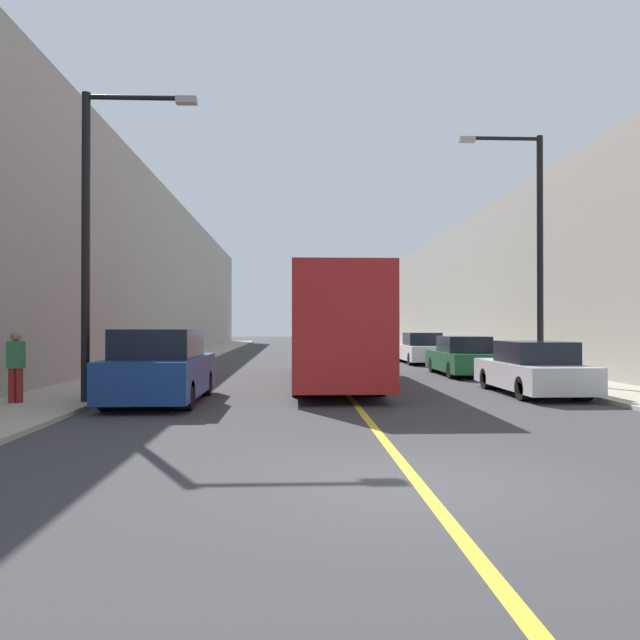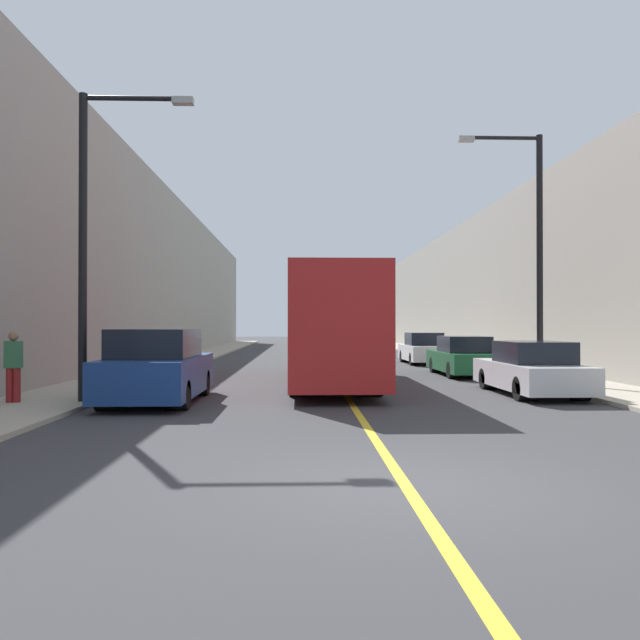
{
  "view_description": "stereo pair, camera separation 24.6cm",
  "coord_description": "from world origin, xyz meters",
  "px_view_note": "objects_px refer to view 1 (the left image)",
  "views": [
    {
      "loc": [
        -1.5,
        -7.27,
        1.89
      ],
      "look_at": [
        -0.49,
        16.08,
        2.1
      ],
      "focal_mm": 35.0,
      "sensor_mm": 36.0,
      "label": 1
    },
    {
      "loc": [
        -1.25,
        -7.28,
        1.89
      ],
      "look_at": [
        -0.49,
        16.08,
        2.1
      ],
      "focal_mm": 35.0,
      "sensor_mm": 36.0,
      "label": 2
    }
  ],
  "objects_px": {
    "bus": "(330,327)",
    "street_lamp_left": "(96,224)",
    "parked_suv_left": "(161,368)",
    "car_right_near": "(533,370)",
    "pedestrian": "(16,366)",
    "car_right_mid": "(462,358)",
    "car_right_far": "(421,350)",
    "street_lamp_right": "(533,241)"
  },
  "relations": [
    {
      "from": "car_right_mid",
      "to": "pedestrian",
      "type": "relative_size",
      "value": 2.85
    },
    {
      "from": "car_right_near",
      "to": "street_lamp_left",
      "type": "relative_size",
      "value": 0.65
    },
    {
      "from": "street_lamp_left",
      "to": "pedestrian",
      "type": "height_order",
      "value": "street_lamp_left"
    },
    {
      "from": "parked_suv_left",
      "to": "car_right_near",
      "type": "relative_size",
      "value": 1.01
    },
    {
      "from": "pedestrian",
      "to": "car_right_near",
      "type": "bearing_deg",
      "value": 9.22
    },
    {
      "from": "street_lamp_left",
      "to": "pedestrian",
      "type": "xyz_separation_m",
      "value": [
        -1.78,
        -0.18,
        -3.34
      ]
    },
    {
      "from": "street_lamp_right",
      "to": "pedestrian",
      "type": "xyz_separation_m",
      "value": [
        -14.12,
        -4.85,
        -3.63
      ]
    },
    {
      "from": "street_lamp_right",
      "to": "bus",
      "type": "bearing_deg",
      "value": 172.53
    },
    {
      "from": "car_right_near",
      "to": "street_lamp_right",
      "type": "bearing_deg",
      "value": 68.28
    },
    {
      "from": "parked_suv_left",
      "to": "car_right_far",
      "type": "distance_m",
      "value": 18.05
    },
    {
      "from": "street_lamp_left",
      "to": "car_right_mid",
      "type": "bearing_deg",
      "value": 37.42
    },
    {
      "from": "car_right_mid",
      "to": "car_right_far",
      "type": "xyz_separation_m",
      "value": [
        -0.06,
        7.29,
        0.02
      ]
    },
    {
      "from": "parked_suv_left",
      "to": "pedestrian",
      "type": "relative_size",
      "value": 2.9
    },
    {
      "from": "parked_suv_left",
      "to": "car_right_near",
      "type": "bearing_deg",
      "value": 8.25
    },
    {
      "from": "bus",
      "to": "car_right_mid",
      "type": "distance_m",
      "value": 6.11
    },
    {
      "from": "car_right_mid",
      "to": "bus",
      "type": "bearing_deg",
      "value": -150.32
    },
    {
      "from": "car_right_near",
      "to": "car_right_far",
      "type": "xyz_separation_m",
      "value": [
        -0.22,
        13.85,
        0.03
      ]
    },
    {
      "from": "bus",
      "to": "pedestrian",
      "type": "relative_size",
      "value": 7.36
    },
    {
      "from": "bus",
      "to": "car_right_near",
      "type": "height_order",
      "value": "bus"
    },
    {
      "from": "bus",
      "to": "street_lamp_left",
      "type": "relative_size",
      "value": 1.67
    },
    {
      "from": "bus",
      "to": "street_lamp_left",
      "type": "height_order",
      "value": "street_lamp_left"
    },
    {
      "from": "car_right_mid",
      "to": "pedestrian",
      "type": "bearing_deg",
      "value": -146.04
    },
    {
      "from": "car_right_mid",
      "to": "car_right_far",
      "type": "height_order",
      "value": "car_right_far"
    },
    {
      "from": "car_right_near",
      "to": "street_lamp_right",
      "type": "relative_size",
      "value": 0.61
    },
    {
      "from": "street_lamp_left",
      "to": "car_right_far",
      "type": "bearing_deg",
      "value": 55.05
    },
    {
      "from": "bus",
      "to": "car_right_far",
      "type": "xyz_separation_m",
      "value": [
        5.15,
        10.27,
        -1.16
      ]
    },
    {
      "from": "street_lamp_right",
      "to": "pedestrian",
      "type": "distance_m",
      "value": 15.36
    },
    {
      "from": "parked_suv_left",
      "to": "pedestrian",
      "type": "xyz_separation_m",
      "value": [
        -3.19,
        -0.69,
        0.12
      ]
    },
    {
      "from": "parked_suv_left",
      "to": "street_lamp_right",
      "type": "relative_size",
      "value": 0.61
    },
    {
      "from": "bus",
      "to": "parked_suv_left",
      "type": "relative_size",
      "value": 2.54
    },
    {
      "from": "car_right_mid",
      "to": "car_right_near",
      "type": "bearing_deg",
      "value": -88.63
    },
    {
      "from": "car_right_near",
      "to": "street_lamp_right",
      "type": "distance_m",
      "value": 4.91
    },
    {
      "from": "bus",
      "to": "parked_suv_left",
      "type": "distance_m",
      "value": 6.79
    },
    {
      "from": "car_right_far",
      "to": "car_right_mid",
      "type": "bearing_deg",
      "value": -89.52
    },
    {
      "from": "street_lamp_left",
      "to": "street_lamp_right",
      "type": "relative_size",
      "value": 0.93
    },
    {
      "from": "car_right_near",
      "to": "car_right_mid",
      "type": "distance_m",
      "value": 6.55
    },
    {
      "from": "car_right_far",
      "to": "street_lamp_left",
      "type": "distance_m",
      "value": 19.59
    },
    {
      "from": "car_right_mid",
      "to": "car_right_far",
      "type": "bearing_deg",
      "value": 90.48
    },
    {
      "from": "car_right_near",
      "to": "car_right_far",
      "type": "height_order",
      "value": "car_right_far"
    },
    {
      "from": "car_right_far",
      "to": "street_lamp_right",
      "type": "relative_size",
      "value": 0.57
    },
    {
      "from": "street_lamp_left",
      "to": "street_lamp_right",
      "type": "height_order",
      "value": "street_lamp_right"
    },
    {
      "from": "bus",
      "to": "pedestrian",
      "type": "bearing_deg",
      "value": -143.35
    }
  ]
}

